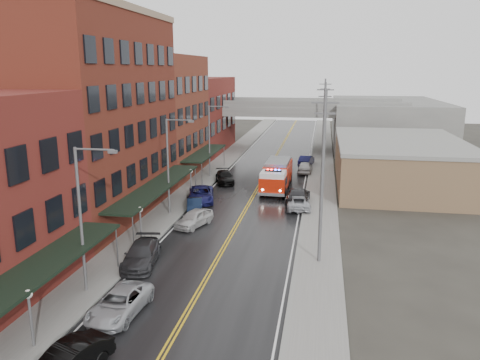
{
  "coord_description": "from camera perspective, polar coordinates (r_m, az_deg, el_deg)",
  "views": [
    {
      "loc": [
        7.11,
        -16.28,
        13.32
      ],
      "look_at": [
        -0.51,
        26.55,
        3.0
      ],
      "focal_mm": 35.0,
      "sensor_mm": 36.0,
      "label": 1
    }
  ],
  "objects": [
    {
      "name": "parked_car_left_6",
      "position": [
        48.34,
        -4.77,
        -1.76
      ],
      "size": [
        3.74,
        5.93,
        1.52
      ],
      "primitive_type": "imported",
      "rotation": [
        0.0,
        0.0,
        0.24
      ],
      "color": "#151651",
      "rests_on": "ground"
    },
    {
      "name": "utility_pole_0",
      "position": [
        32.06,
        10.01,
        0.5
      ],
      "size": [
        1.8,
        0.24,
        12.0
      ],
      "color": "#59595B",
      "rests_on": "ground"
    },
    {
      "name": "utility_pole_1",
      "position": [
        51.76,
        10.14,
        5.35
      ],
      "size": [
        1.8,
        0.24,
        12.0
      ],
      "color": "#59595B",
      "rests_on": "ground"
    },
    {
      "name": "right_far_block",
      "position": [
        87.47,
        17.31,
        6.63
      ],
      "size": [
        18.0,
        30.0,
        8.0
      ],
      "primitive_type": "cube",
      "color": "slate",
      "rests_on": "ground"
    },
    {
      "name": "curb_right",
      "position": [
        48.16,
        7.97,
        -2.75
      ],
      "size": [
        0.3,
        160.0,
        0.15
      ],
      "primitive_type": "cube",
      "color": "gray",
      "rests_on": "ground"
    },
    {
      "name": "road",
      "position": [
        48.68,
        1.31,
        -2.53
      ],
      "size": [
        11.0,
        160.0,
        0.02
      ],
      "primitive_type": "cube",
      "color": "black",
      "rests_on": "ground"
    },
    {
      "name": "overpass",
      "position": [
        78.95,
        4.93,
        7.97
      ],
      "size": [
        40.0,
        10.0,
        7.5
      ],
      "color": "slate",
      "rests_on": "ground"
    },
    {
      "name": "brick_building_far",
      "position": [
        77.38,
        -5.29,
        7.86
      ],
      "size": [
        9.0,
        20.0,
        12.0
      ],
      "primitive_type": "cube",
      "color": "maroon",
      "rests_on": "ground"
    },
    {
      "name": "sidewalk_left",
      "position": [
        50.25,
        -6.95,
        -2.04
      ],
      "size": [
        3.0,
        160.0,
        0.15
      ],
      "primitive_type": "cube",
      "color": "slate",
      "rests_on": "ground"
    },
    {
      "name": "brick_building_b",
      "position": [
        44.48,
        -17.42,
        7.17
      ],
      "size": [
        9.0,
        20.0,
        18.0
      ],
      "primitive_type": "cube",
      "color": "#602819",
      "rests_on": "ground"
    },
    {
      "name": "parked_car_right_3",
      "position": [
        66.84,
        8.09,
        2.37
      ],
      "size": [
        2.24,
        4.75,
        1.5
      ],
      "primitive_type": "imported",
      "rotation": [
        0.0,
        0.0,
        2.99
      ],
      "color": "black",
      "rests_on": "ground"
    },
    {
      "name": "awning_1",
      "position": [
        43.17,
        -10.0,
        -0.71
      ],
      "size": [
        2.6,
        18.0,
        3.09
      ],
      "color": "black",
      "rests_on": "ground"
    },
    {
      "name": "street_lamp_2",
      "position": [
        58.49,
        -3.53,
        5.32
      ],
      "size": [
        2.64,
        0.22,
        9.0
      ],
      "color": "#59595B",
      "rests_on": "ground"
    },
    {
      "name": "globe_lamp_1",
      "position": [
        36.69,
        -12.06,
        -4.42
      ],
      "size": [
        0.44,
        0.44,
        3.12
      ],
      "color": "#59595B",
      "rests_on": "ground"
    },
    {
      "name": "parked_car_left_7",
      "position": [
        56.11,
        -1.88,
        0.35
      ],
      "size": [
        3.35,
        5.23,
        1.41
      ],
      "primitive_type": "imported",
      "rotation": [
        0.0,
        0.0,
        0.31
      ],
      "color": "black",
      "rests_on": "ground"
    },
    {
      "name": "parked_car_right_2",
      "position": [
        62.07,
        7.94,
        1.54
      ],
      "size": [
        1.89,
        4.52,
        1.53
      ],
      "primitive_type": "imported",
      "rotation": [
        0.0,
        0.0,
        3.12
      ],
      "color": "#BEBEBE",
      "rests_on": "ground"
    },
    {
      "name": "sidewalk_right",
      "position": [
        48.14,
        9.94,
        -2.83
      ],
      "size": [
        3.0,
        160.0,
        0.15
      ],
      "primitive_type": "cube",
      "color": "slate",
      "rests_on": "ground"
    },
    {
      "name": "tan_building",
      "position": [
        58.0,
        18.73,
        1.88
      ],
      "size": [
        14.0,
        22.0,
        5.0
      ],
      "primitive_type": "cube",
      "color": "olive",
      "rests_on": "ground"
    },
    {
      "name": "brick_building_c",
      "position": [
        60.62,
        -9.72,
        7.65
      ],
      "size": [
        9.0,
        15.0,
        15.0
      ],
      "primitive_type": "cube",
      "color": "brown",
      "rests_on": "ground"
    },
    {
      "name": "utility_pole_2",
      "position": [
        71.63,
        10.21,
        7.52
      ],
      "size": [
        1.8,
        0.24,
        12.0
      ],
      "color": "#59595B",
      "rests_on": "ground"
    },
    {
      "name": "curb_left",
      "position": [
        49.8,
        -5.13,
        -2.13
      ],
      "size": [
        0.3,
        160.0,
        0.15
      ],
      "primitive_type": "cube",
      "color": "gray",
      "rests_on": "ground"
    },
    {
      "name": "globe_lamp_2",
      "position": [
        49.46,
        -6.02,
        0.41
      ],
      "size": [
        0.44,
        0.44,
        3.12
      ],
      "color": "#59595B",
      "rests_on": "ground"
    },
    {
      "name": "parked_car_left_4",
      "position": [
        40.9,
        -5.62,
        -4.65
      ],
      "size": [
        3.0,
        4.6,
        1.46
      ],
      "primitive_type": "imported",
      "rotation": [
        0.0,
        0.0,
        -0.33
      ],
      "color": "#B8B8B8",
      "rests_on": "ground"
    },
    {
      "name": "street_lamp_0",
      "position": [
        29.03,
        -18.5,
        -3.64
      ],
      "size": [
        2.64,
        0.22,
        9.0
      ],
      "color": "#59595B",
      "rests_on": "ground"
    },
    {
      "name": "fire_truck",
      "position": [
        52.86,
        4.49,
        0.62
      ],
      "size": [
        3.67,
        8.75,
        3.17
      ],
      "rotation": [
        0.0,
        0.0,
        -0.03
      ],
      "color": "#BA1D08",
      "rests_on": "ground"
    },
    {
      "name": "parked_car_left_3",
      "position": [
        33.67,
        -11.93,
        -8.87
      ],
      "size": [
        2.95,
        5.5,
        1.52
      ],
      "primitive_type": "imported",
      "rotation": [
        0.0,
        0.0,
        0.16
      ],
      "color": "#2A2A2D",
      "rests_on": "ground"
    },
    {
      "name": "parked_car_right_0",
      "position": [
        46.18,
        7.09,
        -2.64
      ],
      "size": [
        2.74,
        5.12,
        1.37
      ],
      "primitive_type": "imported",
      "rotation": [
        0.0,
        0.0,
        3.24
      ],
      "color": "#ADAFB5",
      "rests_on": "ground"
    },
    {
      "name": "parked_car_left_5",
      "position": [
        44.79,
        -5.56,
        -3.13
      ],
      "size": [
        2.45,
        4.26,
        1.33
      ],
      "primitive_type": "imported",
      "rotation": [
        0.0,
        0.0,
        0.28
      ],
      "color": "black",
      "rests_on": "ground"
    },
    {
      "name": "globe_lamp_0",
      "position": [
        25.26,
        -24.3,
        -13.76
      ],
      "size": [
        0.44,
        0.44,
        3.12
      ],
      "color": "#59595B",
      "rests_on": "ground"
    },
    {
      "name": "parked_car_right_1",
      "position": [
        47.8,
        7.09,
        -1.92
      ],
      "size": [
        2.37,
        5.67,
        1.64
      ],
      "primitive_type": "imported",
      "rotation": [
        0.0,
        0.0,
        3.13
      ],
      "color": "#28282B",
      "rests_on": "ground"
    },
    {
      "name": "street_lamp_1",
      "position": [
        43.31,
        -8.49,
        2.37
      ],
      "size": [
        2.64,
        0.22,
        9.0
      ],
      "color": "#59595B",
      "rests_on": "ground"
    },
    {
      "name": "parked_car_left_2",
      "position": [
        27.61,
        -14.45,
        -14.35
      ],
      "size": [
        2.56,
        5.05,
        1.37
      ],
      "primitive_type": "imported",
      "rotation": [
        0.0,
        0.0,
        -0.06
      ],
      "color": "#A6A9AE",
      "rests_on": "ground"
    },
    {
      "name": "awning_2",
      "position": [
        59.54,
        -4.27,
        3.31
      ],
      "size": [
        2.6,
        13.0,
        3.09
      ],
      "color": "black",
      "rests_on": "ground"
    },
    {
      "name": "awning_0",
      "position": [
        27.05,
        -24.0,
        -10.34
      ],
      "size": [
        2.6,
        16.0,
        3.09
      ],
      "color": "black",
      "rests_on": "ground"
    }
  ]
}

